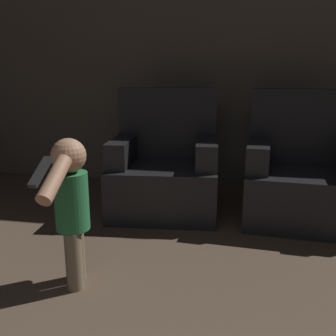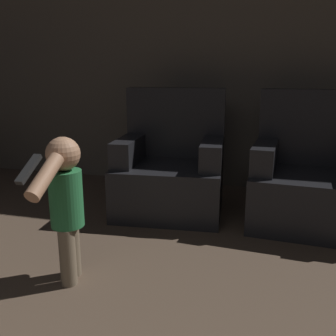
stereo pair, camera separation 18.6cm
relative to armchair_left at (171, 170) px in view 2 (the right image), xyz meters
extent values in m
cube|color=#51493F|center=(0.23, 0.81, 0.97)|extent=(8.40, 0.05, 2.60)
cube|color=black|center=(0.01, -0.06, -0.13)|extent=(0.90, 0.84, 0.40)
cube|color=black|center=(-0.02, 0.24, 0.36)|extent=(0.84, 0.24, 0.59)
cube|color=black|center=(-0.33, -0.09, 0.17)|extent=(0.22, 0.62, 0.20)
cube|color=black|center=(0.34, -0.03, 0.17)|extent=(0.22, 0.62, 0.20)
cube|color=black|center=(1.08, -0.06, -0.13)|extent=(0.88, 0.83, 0.40)
cube|color=black|center=(1.10, 0.24, 0.36)|extent=(0.84, 0.22, 0.59)
cube|color=black|center=(0.74, -0.04, 0.17)|extent=(0.20, 0.62, 0.20)
cylinder|color=brown|center=(-0.23, -1.28, -0.18)|extent=(0.09, 0.09, 0.32)
cylinder|color=brown|center=(-0.26, -1.19, -0.18)|extent=(0.09, 0.09, 0.32)
cylinder|color=#236638|center=(-0.24, -1.24, 0.13)|extent=(0.17, 0.17, 0.30)
sphere|color=#A37556|center=(-0.24, -1.24, 0.37)|extent=(0.17, 0.17, 0.17)
cylinder|color=#A37556|center=(-0.27, -1.13, 0.12)|extent=(0.07, 0.07, 0.25)
cylinder|color=#A37556|center=(-0.21, -1.45, 0.31)|extent=(0.07, 0.26, 0.19)
cube|color=black|center=(-0.21, -1.56, 0.38)|extent=(0.04, 0.16, 0.10)
camera|label=1|loc=(0.58, -2.93, 0.77)|focal=40.00mm
camera|label=2|loc=(0.76, -2.88, 0.77)|focal=40.00mm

